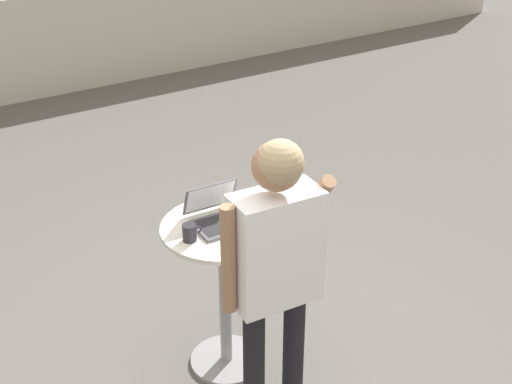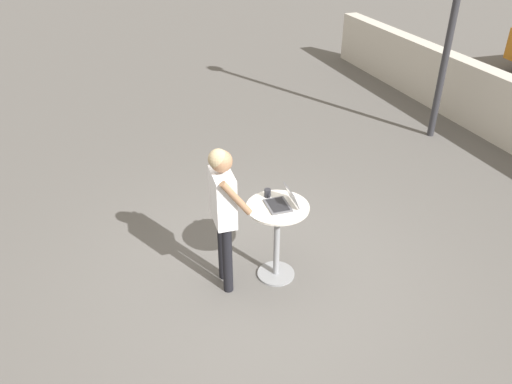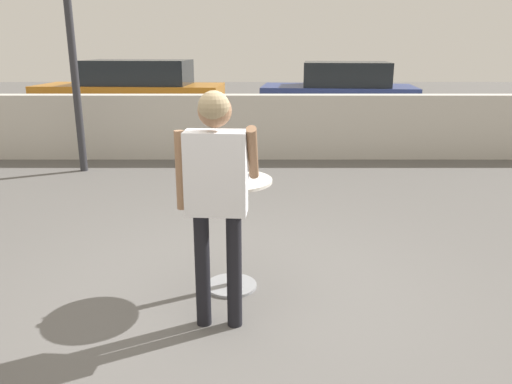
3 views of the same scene
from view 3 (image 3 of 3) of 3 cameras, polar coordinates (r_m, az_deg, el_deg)
name	(u,v)px [view 3 (image 3 of 3)]	position (r m, az deg, el deg)	size (l,w,h in m)	color
ground_plane	(235,301)	(4.16, -2.37, -12.39)	(50.00, 50.00, 0.00)	#5B5956
pavement_kerb	(247,127)	(9.15, -1.05, 7.48)	(15.33, 0.35, 1.15)	beige
cafe_table	(230,217)	(4.13, -2.96, -2.86)	(0.69, 0.69, 0.96)	gray
laptop	(230,173)	(4.07, -2.97, 2.22)	(0.32, 0.33, 0.20)	#515156
coffee_mug	(202,175)	(4.01, -6.21, 1.99)	(0.11, 0.07, 0.09)	#232328
standing_person	(216,182)	(3.43, -4.56, 1.19)	(0.57, 0.36, 1.72)	black
parked_car_near_street	(340,93)	(13.38, 9.58, 11.14)	(4.08, 2.33, 1.59)	navy
parked_car_further_down	(133,93)	(13.23, -13.83, 10.95)	(4.69, 2.05, 1.65)	#B76B19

